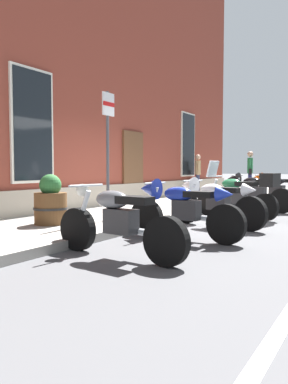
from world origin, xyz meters
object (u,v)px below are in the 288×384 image
Objects in this scene: motorcycle_green_touring at (240,194)px; motorcycle_black_sport at (253,190)px; motorcycle_grey_naked at (117,222)px; motorcycle_white_sport at (213,200)px; pedestrian_striped_shirt at (250,170)px; motorcycle_blue_sport at (179,206)px; motorcycle_orange_sport at (273,188)px; barrel_planter at (51,203)px; pedestrian_tan_coat at (198,172)px; parking_sign at (108,138)px.

motorcycle_green_touring is 1.00× the size of motorcycle_black_sport.
motorcycle_grey_naked is 0.99× the size of motorcycle_white_sport.
motorcycle_grey_naked is 11.41m from pedestrian_striped_shirt.
motorcycle_blue_sport is 0.98× the size of motorcycle_white_sport.
motorcycle_black_sport is at bearing 1.50° from motorcycle_white_sport.
barrel_planter is (-7.08, 2.38, -0.04)m from motorcycle_orange_sport.
motorcycle_blue_sport is 1.00× the size of motorcycle_green_touring.
barrel_planter reaches higher than motorcycle_white_sport.
motorcycle_grey_naked is 1.01× the size of motorcycle_blue_sport.
pedestrian_tan_coat is at bearing 40.16° from motorcycle_black_sport.
motorcycle_blue_sport is 2.29× the size of barrel_planter.
pedestrian_tan_coat is 0.93× the size of pedestrian_striped_shirt.
motorcycle_white_sport is at bearing -178.50° from motorcycle_black_sport.
pedestrian_tan_coat is at bearing 21.35° from motorcycle_blue_sport.
parking_sign is at bearing 159.35° from motorcycle_black_sport.
barrel_planter is (-10.19, 0.78, -0.56)m from pedestrian_striped_shirt.
barrel_planter reaches higher than motorcycle_black_sport.
barrel_planter is at bearing 63.88° from motorcycle_grey_naked.
motorcycle_grey_naked is 1.01× the size of motorcycle_green_touring.
parking_sign reaches higher than barrel_planter.
pedestrian_tan_coat is 0.62× the size of parking_sign.
motorcycle_black_sport is 1.34× the size of pedestrian_tan_coat.
parking_sign is at bearing 75.80° from motorcycle_blue_sport.
barrel_planter is (-0.52, 2.37, -0.02)m from motorcycle_blue_sport.
motorcycle_black_sport is (3.21, 0.08, 0.03)m from motorcycle_white_sport.
motorcycle_black_sport reaches higher than motorcycle_grey_naked.
motorcycle_white_sport is 3.21m from motorcycle_black_sport.
motorcycle_blue_sport is at bearing 179.19° from motorcycle_green_touring.
parking_sign is (-1.15, 1.73, 1.22)m from motorcycle_white_sport.
motorcycle_black_sport is at bearing 175.50° from motorcycle_orange_sport.
motorcycle_white_sport is 1.02× the size of motorcycle_black_sport.
pedestrian_striped_shirt is at bearing 10.87° from motorcycle_white_sport.
motorcycle_blue_sport is 1.25× the size of pedestrian_striped_shirt.
motorcycle_blue_sport is (1.62, -0.12, 0.07)m from motorcycle_grey_naked.
motorcycle_black_sport is at bearing -20.65° from parking_sign.
motorcycle_blue_sport is 4.81m from motorcycle_black_sport.
barrel_planter is at bearing 175.63° from pedestrian_striped_shirt.
motorcycle_orange_sport is at bearing -18.60° from barrel_planter.
pedestrian_tan_coat is 9.28m from barrel_planter.
barrel_planter reaches higher than motorcycle_orange_sport.
motorcycle_orange_sport is 0.77× the size of parking_sign.
pedestrian_striped_shirt is (9.68, 1.59, 0.54)m from motorcycle_blue_sport.
barrel_planter is (1.10, 2.25, 0.05)m from motorcycle_grey_naked.
parking_sign is at bearing 145.87° from motorcycle_green_touring.
motorcycle_black_sport is 5.78m from barrel_planter.
pedestrian_striped_shirt is (0.98, -1.81, 0.08)m from pedestrian_tan_coat.
motorcycle_blue_sport is 0.84× the size of parking_sign.
motorcycle_green_touring is 1.24× the size of pedestrian_striped_shirt.
pedestrian_tan_coat is at bearing 17.65° from motorcycle_grey_naked.
pedestrian_striped_shirt is at bearing 16.77° from motorcycle_black_sport.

